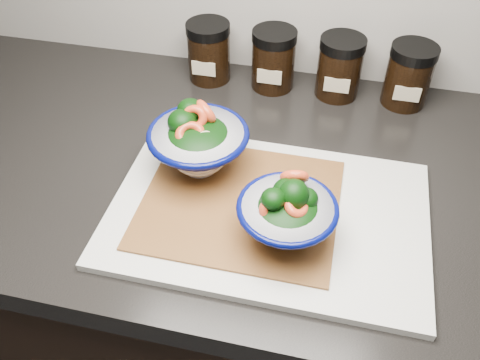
% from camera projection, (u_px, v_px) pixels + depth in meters
% --- Properties ---
extents(cabinet, '(3.43, 0.58, 0.86)m').
position_uv_depth(cabinet, '(301.00, 334.00, 1.11)').
color(cabinet, black).
rests_on(cabinet, ground).
extents(countertop, '(3.50, 0.60, 0.04)m').
position_uv_depth(countertop, '(324.00, 189.00, 0.80)').
color(countertop, black).
rests_on(countertop, cabinet).
extents(cutting_board, '(0.45, 0.30, 0.01)m').
position_uv_depth(cutting_board, '(268.00, 213.00, 0.73)').
color(cutting_board, silver).
rests_on(cutting_board, countertop).
extents(bamboo_mat, '(0.28, 0.24, 0.00)m').
position_uv_depth(bamboo_mat, '(240.00, 203.00, 0.73)').
color(bamboo_mat, '#935F2C').
rests_on(bamboo_mat, cutting_board).
extents(bowl_left, '(0.15, 0.15, 0.11)m').
position_uv_depth(bowl_left, '(198.00, 142.00, 0.75)').
color(bowl_left, white).
rests_on(bowl_left, bamboo_mat).
extents(bowl_right, '(0.13, 0.13, 0.10)m').
position_uv_depth(bowl_right, '(287.00, 214.00, 0.66)').
color(bowl_right, white).
rests_on(bowl_right, bamboo_mat).
extents(spice_jar_a, '(0.08, 0.08, 0.11)m').
position_uv_depth(spice_jar_a, '(209.00, 52.00, 0.96)').
color(spice_jar_a, black).
rests_on(spice_jar_a, countertop).
extents(spice_jar_b, '(0.08, 0.08, 0.11)m').
position_uv_depth(spice_jar_b, '(273.00, 59.00, 0.94)').
color(spice_jar_b, black).
rests_on(spice_jar_b, countertop).
extents(spice_jar_c, '(0.08, 0.08, 0.11)m').
position_uv_depth(spice_jar_c, '(340.00, 67.00, 0.92)').
color(spice_jar_c, black).
rests_on(spice_jar_c, countertop).
extents(spice_jar_d, '(0.08, 0.08, 0.11)m').
position_uv_depth(spice_jar_d, '(409.00, 75.00, 0.90)').
color(spice_jar_d, black).
rests_on(spice_jar_d, countertop).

